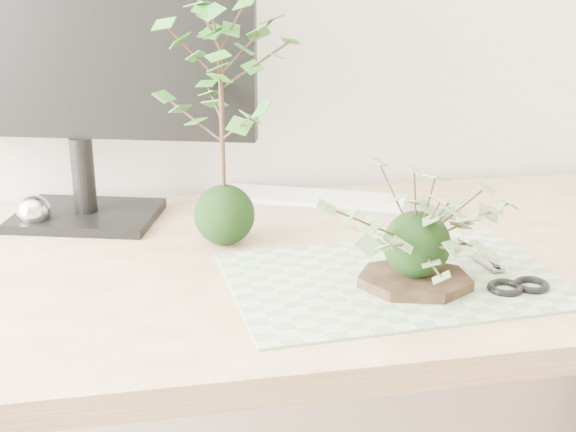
# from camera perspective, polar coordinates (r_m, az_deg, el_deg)

# --- Properties ---
(desk) EXTENTS (1.60, 0.70, 0.74)m
(desk) POSITION_cam_1_polar(r_m,az_deg,el_deg) (1.30, 2.82, -6.34)
(desk) COLOR tan
(desk) RESTS_ON ground_plane
(cutting_mat) EXTENTS (0.49, 0.34, 0.00)m
(cutting_mat) POSITION_cam_1_polar(r_m,az_deg,el_deg) (1.17, 7.53, -4.51)
(cutting_mat) COLOR gray
(cutting_mat) RESTS_ON desk
(stone_dish) EXTENTS (0.21, 0.21, 0.01)m
(stone_dish) POSITION_cam_1_polar(r_m,az_deg,el_deg) (1.15, 9.00, -4.53)
(stone_dish) COLOR black
(stone_dish) RESTS_ON cutting_mat
(ivy_kokedama) EXTENTS (0.30, 0.30, 0.19)m
(ivy_kokedama) POSITION_cam_1_polar(r_m,az_deg,el_deg) (1.12, 9.26, 0.13)
(ivy_kokedama) COLOR black
(ivy_kokedama) RESTS_ON stone_dish
(maple_kokedama) EXTENTS (0.25, 0.25, 0.41)m
(maple_kokedama) POSITION_cam_1_polar(r_m,az_deg,el_deg) (1.24, -4.83, 10.55)
(maple_kokedama) COLOR black
(maple_kokedama) RESTS_ON desk
(keyboard) EXTENTS (0.40, 0.25, 0.01)m
(keyboard) POSITION_cam_1_polar(r_m,az_deg,el_deg) (1.50, 1.44, 1.21)
(keyboard) COLOR silver
(keyboard) RESTS_ON desk
(monitor) EXTENTS (0.59, 0.24, 0.53)m
(monitor) POSITION_cam_1_polar(r_m,az_deg,el_deg) (1.40, -15.10, 11.83)
(monitor) COLOR black
(monitor) RESTS_ON desk
(foil_ball) EXTENTS (0.06, 0.06, 0.06)m
(foil_ball) POSITION_cam_1_polar(r_m,az_deg,el_deg) (1.43, -17.63, 0.29)
(foil_ball) COLOR silver
(foil_ball) RESTS_ON desk
(scissors) EXTENTS (0.09, 0.20, 0.01)m
(scissors) POSITION_cam_1_polar(r_m,az_deg,el_deg) (1.19, 15.44, -4.34)
(scissors) COLOR gray
(scissors) RESTS_ON cutting_mat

